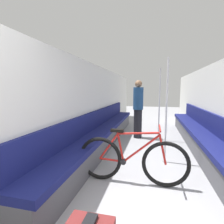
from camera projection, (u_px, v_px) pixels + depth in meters
wall_left at (95, 105)px, 4.66m from camera, size 0.10×10.62×2.09m
wall_right at (216, 108)px, 3.99m from camera, size 0.10×10.62×2.09m
bench_seat_row_left at (104, 134)px, 4.59m from camera, size 0.50×6.22×0.92m
bench_seat_row_right at (202, 139)px, 4.05m from camera, size 0.50×6.22×0.92m
bicycle at (131, 160)px, 2.70m from camera, size 1.72×0.46×0.91m
grab_pole_near at (159, 106)px, 4.95m from camera, size 0.08×0.08×2.07m
grab_pole_far at (166, 113)px, 3.42m from camera, size 0.08×0.08×2.07m
passenger_standing at (138, 108)px, 5.26m from camera, size 0.30×0.30×1.74m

